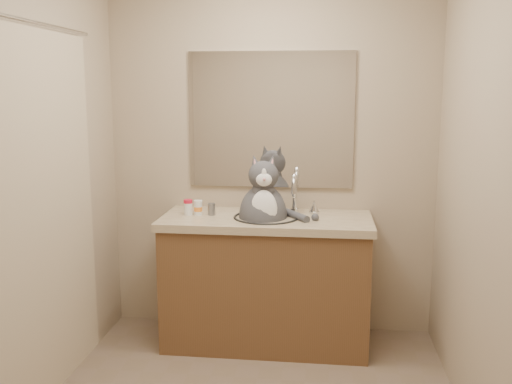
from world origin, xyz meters
TOP-DOWN VIEW (x-y plane):
  - room at (0.00, 0.00)m, footprint 2.22×2.52m
  - vanity at (0.00, 0.96)m, footprint 1.34×0.59m
  - mirror at (0.00, 1.24)m, footprint 1.10×0.02m
  - shower_curtain at (-1.05, 0.10)m, footprint 0.02×1.30m
  - cat at (-0.02, 0.94)m, footprint 0.48×0.38m
  - pill_bottle_redcap at (-0.51, 0.97)m, footprint 0.07×0.07m
  - pill_bottle_orange at (-0.45, 0.98)m, footprint 0.06×0.06m
  - grey_canister at (-0.36, 0.98)m, footprint 0.06×0.06m

SIDE VIEW (x-z plane):
  - vanity at x=0.00m, z-range -0.12..1.00m
  - cat at x=-0.02m, z-range 0.58..1.20m
  - grey_canister at x=-0.36m, z-range 0.85..0.93m
  - pill_bottle_orange at x=-0.45m, z-range 0.85..0.94m
  - pill_bottle_redcap at x=-0.51m, z-range 0.85..0.95m
  - shower_curtain at x=-1.05m, z-range 0.06..2.00m
  - room at x=0.00m, z-range -0.01..2.41m
  - mirror at x=0.00m, z-range 1.00..1.90m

